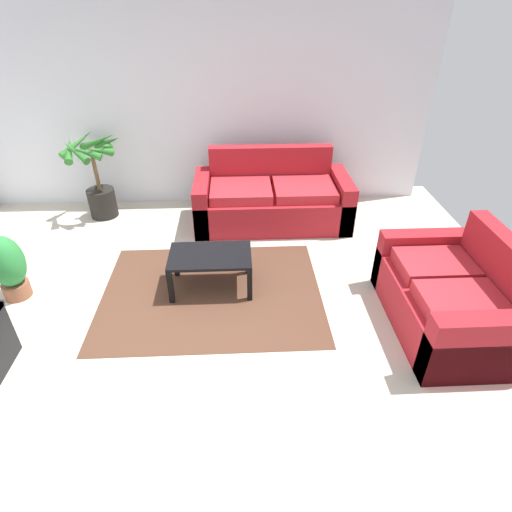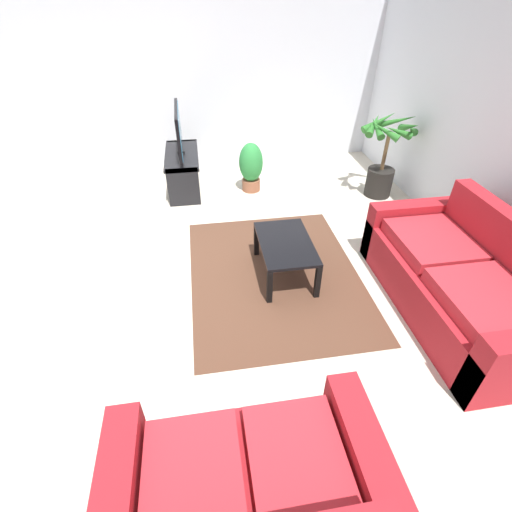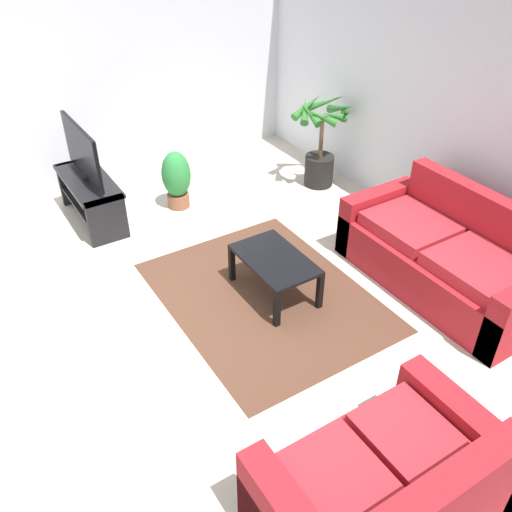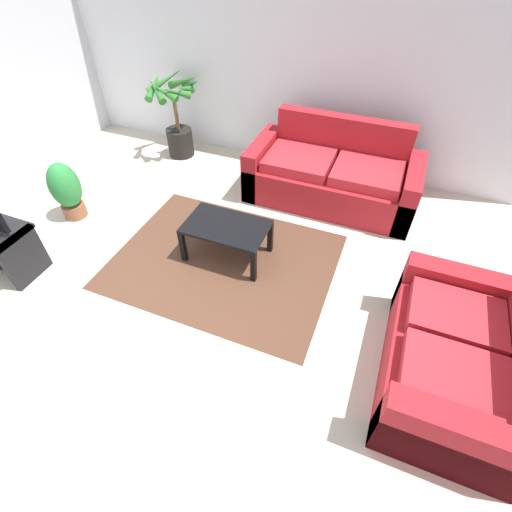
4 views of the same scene
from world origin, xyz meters
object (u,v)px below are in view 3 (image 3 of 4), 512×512
couch_main (445,258)px  potted_palm (321,145)px  potted_plant_small (176,178)px  tv (82,151)px  couch_loveseat (385,492)px  coffee_table (275,263)px  tv_stand (90,194)px

couch_main → potted_palm: size_ratio=1.79×
potted_plant_small → tv: bearing=-103.3°
potted_palm → couch_main: bearing=-7.1°
couch_loveseat → potted_palm: (-3.67, 2.35, 0.22)m
couch_main → coffee_table: (-0.73, -1.40, 0.04)m
tv → couch_main: bearing=39.6°
potted_plant_small → tv_stand: bearing=-103.2°
couch_main → potted_plant_small: size_ratio=2.85×
tv → potted_palm: size_ratio=0.93×
potted_plant_small → couch_loveseat: bearing=-8.6°
couch_loveseat → coffee_table: couch_loveseat is taller
couch_main → coffee_table: 1.58m
coffee_table → potted_plant_small: bearing=-178.4°
tv_stand → coffee_table: tv_stand is taller
tv → potted_palm: 2.76m
potted_palm → potted_plant_small: potted_palm is taller
couch_main → tv: 3.79m
couch_loveseat → potted_palm: size_ratio=1.29×
couch_main → potted_plant_small: 3.04m
couch_loveseat → potted_palm: 4.37m
tv → potted_plant_small: 1.07m
tv_stand → coffee_table: 2.37m
couch_main → couch_loveseat: bearing=-55.6°
couch_main → tv_stand: size_ratio=1.77×
tv → potted_plant_small: tv is taller
couch_main → tv_stand: (-2.89, -2.39, 0.03)m
couch_main → potted_palm: 2.28m
couch_main → potted_palm: potted_palm is taller
couch_main → couch_loveseat: 2.52m
tv_stand → tv: bearing=91.0°
potted_palm → tv_stand: bearing=-103.4°
couch_loveseat → tv_stand: (-4.31, -0.32, 0.04)m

